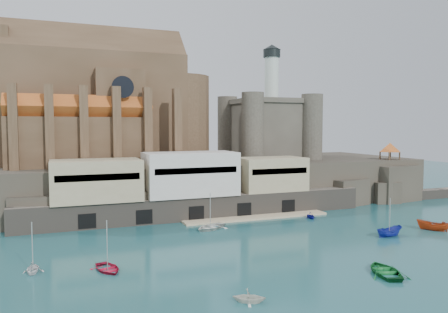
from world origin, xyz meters
TOP-DOWN VIEW (x-y plane):
  - ground at (0.00, 0.00)m, footprint 300.00×300.00m
  - promontory at (-0.19, 39.37)m, footprint 100.00×36.00m
  - quay at (-10.19, 23.07)m, footprint 70.00×12.00m
  - church at (-24.13, 41.85)m, footprint 47.00×25.93m
  - castle_keep at (16.08, 41.08)m, footprint 21.20×21.20m
  - rock_outcrop at (42.00, 25.84)m, footprint 14.50×10.50m
  - pavilion at (42.00, 26.00)m, footprint 6.40×6.40m
  - boat_0 at (-29.08, -3.80)m, footprint 3.96×1.98m
  - boat_1 at (-16.57, -19.34)m, footprint 2.98×3.45m
  - boat_2 at (16.27, -2.97)m, footprint 2.12×2.07m
  - boat_3 at (2.72, -17.35)m, footprint 4.93×2.82m
  - boat_4 at (-37.79, -1.39)m, footprint 3.17×2.18m
  - boat_5 at (26.31, -2.35)m, footprint 2.82×2.83m
  - boat_6 at (-9.62, 12.57)m, footprint 3.49×4.67m
  - boat_7 at (11.87, 14.00)m, footprint 2.85×1.97m

SIDE VIEW (x-z plane):
  - ground at x=0.00m, z-range 0.00..0.00m
  - boat_0 at x=-29.08m, z-range -2.66..2.66m
  - boat_1 at x=-16.57m, z-range -1.71..1.71m
  - boat_2 at x=16.27m, z-range -2.55..2.55m
  - boat_3 at x=2.72m, z-range -3.32..3.32m
  - boat_4 at x=-37.79m, z-range -1.71..1.71m
  - boat_5 at x=26.31m, z-range -2.65..2.65m
  - boat_6 at x=-9.62m, z-range -3.24..3.24m
  - boat_7 at x=11.87m, z-range -1.54..1.54m
  - rock_outcrop at x=42.00m, z-range -0.33..8.37m
  - promontory at x=-0.19m, z-range -0.08..9.92m
  - quay at x=-10.19m, z-range -0.46..12.59m
  - pavilion at x=42.00m, z-range 10.03..15.43m
  - castle_keep at x=16.08m, z-range 3.66..32.96m
  - church at x=-24.13m, z-range 6.88..37.38m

